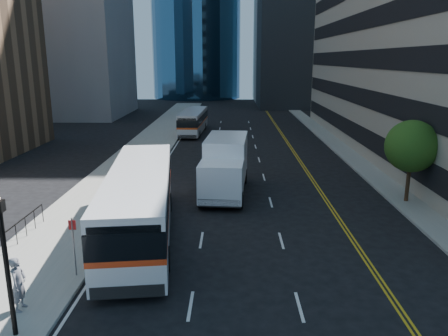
# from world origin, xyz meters

# --- Properties ---
(ground) EXTENTS (160.00, 160.00, 0.00)m
(ground) POSITION_xyz_m (0.00, 0.00, 0.00)
(ground) COLOR black
(ground) RESTS_ON ground
(sidewalk_west) EXTENTS (5.00, 90.00, 0.15)m
(sidewalk_west) POSITION_xyz_m (-10.50, 25.00, 0.07)
(sidewalk_west) COLOR gray
(sidewalk_west) RESTS_ON ground
(sidewalk_east) EXTENTS (2.00, 90.00, 0.15)m
(sidewalk_east) POSITION_xyz_m (9.00, 25.00, 0.07)
(sidewalk_east) COLOR gray
(sidewalk_east) RESTS_ON ground
(midrise_west) EXTENTS (18.00, 18.00, 35.00)m
(midrise_west) POSITION_xyz_m (-28.00, 52.00, 17.50)
(midrise_west) COLOR gray
(midrise_west) RESTS_ON ground
(street_tree) EXTENTS (3.20, 3.20, 5.10)m
(street_tree) POSITION_xyz_m (9.00, 8.00, 3.64)
(street_tree) COLOR #332114
(street_tree) RESTS_ON sidewalk_east
(lamp_post) EXTENTS (0.28, 0.28, 4.56)m
(lamp_post) POSITION_xyz_m (-9.00, -6.00, 2.72)
(lamp_post) COLOR black
(lamp_post) RESTS_ON sidewalk_west
(bus_front) EXTENTS (4.56, 13.64, 3.45)m
(bus_front) POSITION_xyz_m (-6.60, 2.49, 1.88)
(bus_front) COLOR silver
(bus_front) RESTS_ON ground
(bus_rear) EXTENTS (2.87, 10.78, 2.75)m
(bus_rear) POSITION_xyz_m (-6.60, 34.33, 1.50)
(bus_rear) COLOR silver
(bus_rear) RESTS_ON ground
(box_truck) EXTENTS (3.21, 7.87, 3.68)m
(box_truck) POSITION_xyz_m (-2.42, 9.89, 1.94)
(box_truck) COLOR white
(box_truck) RESTS_ON ground
(pedestrian) EXTENTS (0.49, 0.73, 1.99)m
(pedestrian) POSITION_xyz_m (-9.48, -4.56, 1.15)
(pedestrian) COLOR slate
(pedestrian) RESTS_ON sidewalk_west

